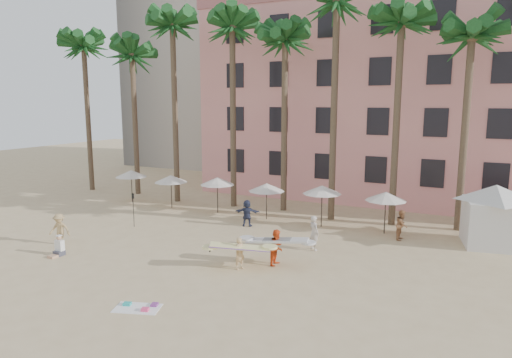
{
  "coord_description": "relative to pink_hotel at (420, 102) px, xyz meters",
  "views": [
    {
      "loc": [
        12.05,
        -15.28,
        8.05
      ],
      "look_at": [
        1.43,
        6.0,
        4.0
      ],
      "focal_mm": 32.0,
      "sensor_mm": 36.0,
      "label": 1
    }
  ],
  "objects": [
    {
      "name": "ground",
      "position": [
        -7.0,
        -26.0,
        -8.0
      ],
      "size": [
        120.0,
        120.0,
        0.0
      ],
      "primitive_type": "plane",
      "color": "#D1B789",
      "rests_on": "ground"
    },
    {
      "name": "palm_row",
      "position": [
        -6.49,
        -11.0,
        4.97
      ],
      "size": [
        44.4,
        5.4,
        16.3
      ],
      "color": "brown",
      "rests_on": "ground"
    },
    {
      "name": "beach_towel",
      "position": [
        -6.63,
        -28.25,
        -7.97
      ],
      "size": [
        2.03,
        1.53,
        0.14
      ],
      "color": "white",
      "rests_on": "ground"
    },
    {
      "name": "carrier_white",
      "position": [
        -3.73,
        -21.35,
        -7.03
      ],
      "size": [
        3.18,
        1.43,
        1.8
      ],
      "color": "#E84A18",
      "rests_on": "ground"
    },
    {
      "name": "paddle",
      "position": [
        -14.89,
        -19.1,
        -6.59
      ],
      "size": [
        0.18,
        0.04,
        2.23
      ],
      "color": "black",
      "rests_on": "ground"
    },
    {
      "name": "seated_man",
      "position": [
        -14.62,
        -25.26,
        -7.63
      ],
      "size": [
        0.48,
        0.83,
        1.08
      ],
      "color": "#3F3F4C",
      "rests_on": "ground"
    },
    {
      "name": "cabana",
      "position": [
        5.92,
        -13.13,
        -5.93
      ],
      "size": [
        5.25,
        5.25,
        3.5
      ],
      "color": "silver",
      "rests_on": "ground"
    },
    {
      "name": "pink_hotel",
      "position": [
        0.0,
        0.0,
        0.0
      ],
      "size": [
        35.0,
        14.0,
        16.0
      ],
      "primitive_type": "cube",
      "color": "pink",
      "rests_on": "ground"
    },
    {
      "name": "carrier_yellow",
      "position": [
        -5.09,
        -22.71,
        -7.08
      ],
      "size": [
        2.92,
        1.97,
        1.59
      ],
      "color": "tan",
      "rests_on": "ground"
    },
    {
      "name": "umbrella_row",
      "position": [
        -10.0,
        -13.5,
        -5.67
      ],
      "size": [
        22.5,
        2.7,
        2.73
      ],
      "color": "#332B23",
      "rests_on": "ground"
    },
    {
      "name": "beachgoers",
      "position": [
        -7.91,
        -18.33,
        -7.1
      ],
      "size": [
        18.22,
        10.69,
        1.93
      ],
      "color": "#BAAFA4",
      "rests_on": "ground"
    }
  ]
}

